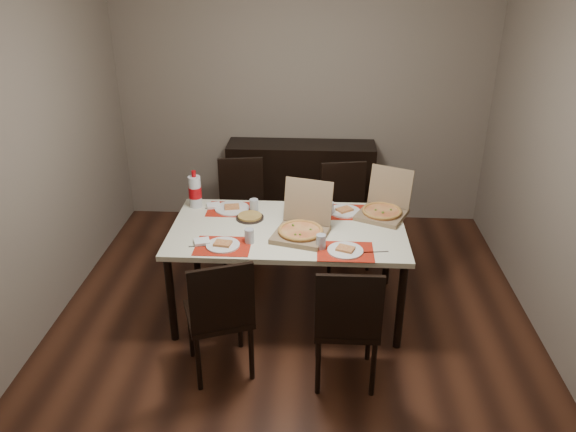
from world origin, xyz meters
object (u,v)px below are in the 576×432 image
(chair_far_right, at_px, (345,209))
(pizza_box_center, at_px, (302,228))
(chair_far_left, at_px, (242,204))
(sideboard, at_px, (301,185))
(dining_table, at_px, (288,235))
(chair_near_left, at_px, (220,313))
(chair_near_right, at_px, (347,321))
(dip_bowl, at_px, (301,218))
(soda_bottle, at_px, (195,192))

(chair_far_right, relative_size, pizza_box_center, 1.86)
(chair_far_left, xyz_separation_m, pizza_box_center, (0.60, -1.05, 0.30))
(sideboard, bearing_deg, dining_table, -91.72)
(sideboard, bearing_deg, chair_far_right, -58.91)
(sideboard, relative_size, chair_near_left, 1.61)
(dining_table, height_order, chair_far_left, chair_far_left)
(chair_near_right, distance_m, pizza_box_center, 0.86)
(dip_bowl, bearing_deg, pizza_box_center, -86.14)
(dip_bowl, bearing_deg, chair_near_right, -71.37)
(chair_near_right, xyz_separation_m, soda_bottle, (-1.22, 1.20, 0.37))
(pizza_box_center, bearing_deg, dip_bowl, 93.86)
(chair_near_left, relative_size, dip_bowl, 8.20)
(chair_near_right, xyz_separation_m, chair_far_left, (-0.92, 1.79, 0.00))
(chair_far_right, xyz_separation_m, pizza_box_center, (-0.37, -0.99, 0.30))
(dining_table, xyz_separation_m, dip_bowl, (0.09, 0.15, 0.08))
(sideboard, relative_size, chair_near_right, 1.61)
(chair_far_right, bearing_deg, soda_bottle, -157.49)
(chair_far_right, distance_m, dip_bowl, 0.86)
(soda_bottle, bearing_deg, chair_far_left, 62.85)
(dining_table, distance_m, pizza_box_center, 0.20)
(chair_near_left, height_order, dip_bowl, chair_near_left)
(sideboard, xyz_separation_m, dining_table, (-0.05, -1.59, 0.23))
(chair_near_right, bearing_deg, pizza_box_center, 113.43)
(chair_far_right, distance_m, soda_bottle, 1.42)
(dining_table, distance_m, chair_far_left, 1.07)
(sideboard, xyz_separation_m, chair_far_right, (0.43, -0.71, 0.06))
(sideboard, distance_m, chair_near_right, 2.47)
(sideboard, distance_m, dining_table, 1.61)
(sideboard, height_order, pizza_box_center, pizza_box_center)
(chair_near_left, bearing_deg, chair_near_right, -3.10)
(chair_near_left, xyz_separation_m, chair_far_right, (0.89, 1.68, 0.00))
(soda_bottle, bearing_deg, dip_bowl, -12.98)
(chair_near_left, relative_size, chair_near_right, 1.00)
(sideboard, xyz_separation_m, pizza_box_center, (0.06, -1.70, 0.36))
(dip_bowl, bearing_deg, chair_near_left, -117.67)
(sideboard, distance_m, pizza_box_center, 1.74)
(sideboard, distance_m, soda_bottle, 1.55)
(chair_far_left, xyz_separation_m, dip_bowl, (0.58, -0.79, 0.25))
(chair_far_right, bearing_deg, sideboard, 121.09)
(chair_near_left, relative_size, soda_bottle, 2.93)
(chair_near_right, height_order, soda_bottle, soda_bottle)
(chair_near_left, bearing_deg, pizza_box_center, 53.16)
(chair_near_right, xyz_separation_m, dip_bowl, (-0.34, 1.00, 0.25))
(chair_near_left, distance_m, dip_bowl, 1.11)
(dining_table, xyz_separation_m, chair_far_left, (-0.49, 0.94, -0.17))
(sideboard, distance_m, chair_far_right, 0.83)
(pizza_box_center, distance_m, dip_bowl, 0.27)
(chair_far_left, bearing_deg, soda_bottle, -117.15)
(sideboard, height_order, chair_near_right, chair_near_right)
(chair_near_right, relative_size, dip_bowl, 8.20)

